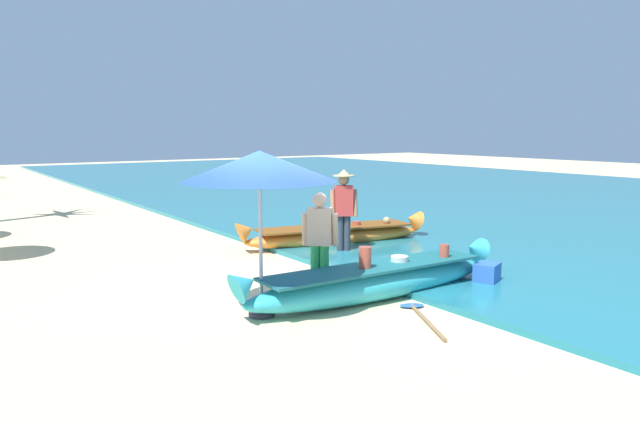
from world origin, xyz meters
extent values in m
plane|color=beige|center=(0.00, 0.00, 0.00)|extent=(80.00, 80.00, 0.00)
cube|color=teal|center=(13.53, 8.00, 0.05)|extent=(24.00, 56.00, 0.10)
ellipsoid|color=#33B2BC|center=(1.07, -0.84, 0.25)|extent=(4.41, 0.82, 0.50)
cone|color=#33B2BC|center=(-1.08, -0.78, 0.55)|extent=(0.42, 0.44, 0.50)
cone|color=#33B2BC|center=(3.22, -0.89, 0.55)|extent=(0.42, 0.44, 0.50)
cube|color=#1C6267|center=(1.07, -0.84, 0.50)|extent=(3.71, 0.82, 0.04)
cylinder|color=#B74C38|center=(2.40, -0.97, 0.61)|extent=(0.16, 0.16, 0.22)
cylinder|color=silver|center=(1.59, -0.80, 0.55)|extent=(0.27, 0.27, 0.10)
cylinder|color=#B74C38|center=(0.87, -0.84, 0.67)|extent=(0.19, 0.19, 0.34)
ellipsoid|color=orange|center=(3.01, 2.86, 0.21)|extent=(4.17, 1.60, 0.42)
cone|color=orange|center=(1.05, 3.26, 0.47)|extent=(0.51, 0.55, 0.54)
cone|color=orange|center=(4.97, 2.45, 0.47)|extent=(0.51, 0.55, 0.54)
cube|color=brown|center=(3.01, 2.86, 0.42)|extent=(3.53, 1.48, 0.04)
sphere|color=tan|center=(4.22, 2.52, 0.51)|extent=(0.17, 0.17, 0.17)
cylinder|color=#B74C38|center=(3.52, 2.71, 0.47)|extent=(0.18, 0.18, 0.10)
cylinder|color=silver|center=(2.84, 2.83, 0.55)|extent=(0.17, 0.17, 0.25)
cylinder|color=#333842|center=(2.67, 1.96, 0.41)|extent=(0.14, 0.14, 0.81)
cylinder|color=#333842|center=(2.55, 2.02, 0.41)|extent=(0.14, 0.14, 0.81)
cube|color=#DB3D38|center=(2.61, 1.99, 1.12)|extent=(0.42, 0.37, 0.61)
cylinder|color=#9E7051|center=(2.80, 1.86, 1.07)|extent=(0.18, 0.22, 0.56)
cylinder|color=#9E7051|center=(2.40, 2.08, 1.07)|extent=(0.18, 0.22, 0.56)
sphere|color=#9E7051|center=(2.61, 1.99, 1.54)|extent=(0.22, 0.22, 0.22)
cylinder|color=tan|center=(2.61, 1.99, 1.62)|extent=(0.44, 0.44, 0.02)
cone|color=tan|center=(2.61, 1.99, 1.69)|extent=(0.26, 0.26, 0.12)
cylinder|color=green|center=(0.37, -0.27, 0.41)|extent=(0.14, 0.14, 0.83)
cylinder|color=green|center=(0.48, -0.36, 0.41)|extent=(0.14, 0.14, 0.83)
cube|color=beige|center=(0.42, -0.31, 1.11)|extent=(0.41, 0.41, 0.56)
cylinder|color=beige|center=(0.27, -0.14, 1.06)|extent=(0.20, 0.20, 0.51)
cylinder|color=beige|center=(0.61, -0.46, 1.06)|extent=(0.20, 0.20, 0.51)
sphere|color=beige|center=(0.42, -0.31, 1.51)|extent=(0.22, 0.22, 0.22)
cylinder|color=#B7B7BC|center=(-0.72, -0.56, 1.12)|extent=(0.05, 0.05, 2.25)
cone|color=blue|center=(-0.72, -0.56, 2.06)|extent=(2.06, 2.06, 0.41)
cylinder|color=#333338|center=(-0.72, -0.56, 0.03)|extent=(0.36, 0.36, 0.06)
cube|color=blue|center=(3.03, -1.32, 0.20)|extent=(0.51, 0.48, 0.40)
cylinder|color=#8E6B47|center=(0.92, -2.09, 0.03)|extent=(0.71, 1.31, 0.05)
ellipsoid|color=#2D60B7|center=(1.25, -1.45, 0.03)|extent=(0.41, 0.34, 0.03)
camera|label=1|loc=(-4.56, -7.53, 2.56)|focal=33.45mm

